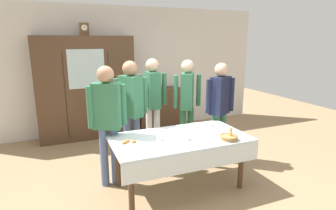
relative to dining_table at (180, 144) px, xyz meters
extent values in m
plane|color=#997A56|center=(0.00, 0.24, -0.64)|extent=(12.00, 12.00, 0.00)
cube|color=silver|center=(0.00, 2.89, 0.71)|extent=(6.40, 0.10, 2.70)
cylinder|color=#4C3321|center=(-0.77, -0.31, -0.29)|extent=(0.07, 0.07, 0.70)
cylinder|color=#4C3321|center=(0.77, -0.31, -0.29)|extent=(0.07, 0.07, 0.70)
cylinder|color=#4C3321|center=(-0.77, 0.38, -0.29)|extent=(0.07, 0.07, 0.70)
cylinder|color=#4C3321|center=(0.77, 0.38, -0.29)|extent=(0.07, 0.07, 0.70)
cube|color=silver|center=(0.00, 0.04, 0.08)|extent=(1.81, 0.97, 0.03)
cube|color=silver|center=(0.00, -0.45, -0.05)|extent=(1.81, 0.01, 0.24)
cube|color=#4C3321|center=(-0.90, 2.59, 0.40)|extent=(1.90, 0.45, 2.08)
cube|color=silver|center=(-0.90, 2.36, 0.81)|extent=(0.68, 0.01, 0.75)
cube|color=black|center=(-1.32, 2.36, 0.29)|extent=(0.01, 0.01, 1.66)
cube|color=black|center=(-0.48, 2.36, 0.29)|extent=(0.01, 0.01, 1.66)
cube|color=brown|center=(-0.87, 2.59, 1.56)|extent=(0.18, 0.10, 0.24)
cylinder|color=white|center=(-0.87, 2.54, 1.59)|extent=(0.11, 0.01, 0.11)
cube|color=black|center=(-0.87, 2.53, 1.60)|extent=(0.00, 0.00, 0.04)
cube|color=black|center=(-0.85, 2.53, 1.59)|extent=(0.05, 0.00, 0.00)
cube|color=#4C3321|center=(0.69, 2.64, -0.18)|extent=(0.98, 0.35, 0.93)
cube|color=#2D5184|center=(0.69, 2.64, 0.30)|extent=(0.15, 0.21, 0.03)
cube|color=#664C7A|center=(0.69, 2.64, 0.33)|extent=(0.15, 0.18, 0.02)
cylinder|color=white|center=(-0.29, 0.01, 0.10)|extent=(0.13, 0.13, 0.01)
cylinder|color=white|center=(-0.29, 0.01, 0.13)|extent=(0.08, 0.08, 0.05)
torus|color=white|center=(-0.26, 0.01, 0.13)|extent=(0.04, 0.01, 0.04)
cylinder|color=white|center=(0.35, 0.32, 0.10)|extent=(0.13, 0.13, 0.01)
cylinder|color=white|center=(0.35, 0.32, 0.13)|extent=(0.08, 0.08, 0.05)
torus|color=white|center=(0.39, 0.32, 0.13)|extent=(0.04, 0.01, 0.04)
cylinder|color=#47230F|center=(0.35, 0.32, 0.15)|extent=(0.06, 0.06, 0.01)
cylinder|color=white|center=(0.44, 0.13, 0.10)|extent=(0.13, 0.13, 0.01)
cylinder|color=white|center=(0.44, 0.13, 0.13)|extent=(0.08, 0.08, 0.05)
torus|color=white|center=(0.48, 0.13, 0.13)|extent=(0.04, 0.01, 0.04)
cylinder|color=#47230F|center=(0.44, 0.13, 0.15)|extent=(0.06, 0.06, 0.01)
cylinder|color=white|center=(0.04, -0.12, 0.10)|extent=(0.13, 0.13, 0.01)
cylinder|color=white|center=(0.04, -0.12, 0.13)|extent=(0.08, 0.08, 0.05)
torus|color=white|center=(0.08, -0.12, 0.13)|extent=(0.04, 0.01, 0.04)
cylinder|color=white|center=(0.61, 0.25, 0.10)|extent=(0.13, 0.13, 0.01)
cylinder|color=white|center=(0.61, 0.25, 0.13)|extent=(0.08, 0.08, 0.05)
torus|color=white|center=(0.64, 0.25, 0.13)|extent=(0.04, 0.01, 0.04)
cylinder|color=#47230F|center=(0.61, 0.25, 0.15)|extent=(0.06, 0.06, 0.01)
cylinder|color=#9E7542|center=(0.55, -0.30, 0.12)|extent=(0.22, 0.22, 0.05)
torus|color=#9E7542|center=(0.55, -0.30, 0.15)|extent=(0.24, 0.24, 0.02)
cylinder|color=tan|center=(0.58, -0.32, 0.20)|extent=(0.03, 0.02, 0.12)
cylinder|color=tan|center=(0.58, -0.30, 0.20)|extent=(0.04, 0.03, 0.12)
cylinder|color=tan|center=(0.58, -0.29, 0.20)|extent=(0.02, 0.03, 0.12)
cylinder|color=white|center=(-0.69, 0.02, 0.10)|extent=(0.28, 0.28, 0.01)
ellipsoid|color=#BC7F3D|center=(-0.63, 0.03, 0.13)|extent=(0.07, 0.05, 0.04)
ellipsoid|color=#BC7F3D|center=(-0.70, 0.08, 0.13)|extent=(0.07, 0.05, 0.04)
ellipsoid|color=#BC7F3D|center=(-0.75, 0.04, 0.13)|extent=(0.07, 0.05, 0.04)
cube|color=silver|center=(0.36, -0.17, 0.10)|extent=(0.10, 0.01, 0.00)
ellipsoid|color=silver|center=(0.42, -0.17, 0.10)|extent=(0.03, 0.02, 0.01)
cube|color=silver|center=(-0.05, 0.32, 0.10)|extent=(0.10, 0.01, 0.00)
ellipsoid|color=silver|center=(0.00, 0.32, 0.10)|extent=(0.03, 0.02, 0.01)
cylinder|color=silver|center=(0.00, 1.32, -0.22)|extent=(0.11, 0.11, 0.84)
cylinder|color=silver|center=(0.15, 1.32, -0.22)|extent=(0.11, 0.11, 0.84)
cube|color=#33704C|center=(0.07, 1.32, 0.51)|extent=(0.22, 0.37, 0.63)
sphere|color=#DBB293|center=(0.07, 1.32, 0.94)|extent=(0.23, 0.23, 0.23)
cylinder|color=#33704C|center=(-0.15, 1.32, 0.51)|extent=(0.08, 0.08, 0.57)
cylinder|color=#33704C|center=(0.29, 1.32, 0.51)|extent=(0.08, 0.08, 0.57)
cylinder|color=slate|center=(-0.94, 0.48, -0.23)|extent=(0.11, 0.11, 0.83)
cylinder|color=slate|center=(-0.79, 0.48, -0.23)|extent=(0.11, 0.11, 0.83)
cube|color=#33704C|center=(-0.86, 0.48, 0.50)|extent=(0.41, 0.34, 0.62)
sphere|color=tan|center=(-0.86, 0.48, 0.92)|extent=(0.22, 0.22, 0.22)
cylinder|color=#33704C|center=(-1.08, 0.48, 0.50)|extent=(0.08, 0.08, 0.56)
cylinder|color=#33704C|center=(-0.64, 0.48, 0.50)|extent=(0.08, 0.08, 0.56)
cylinder|color=#33704C|center=(0.91, 0.59, -0.23)|extent=(0.11, 0.11, 0.81)
cylinder|color=#33704C|center=(1.06, 0.59, -0.23)|extent=(0.11, 0.11, 0.81)
cube|color=#191E38|center=(0.98, 0.59, 0.48)|extent=(0.41, 0.35, 0.61)
sphere|color=tan|center=(0.98, 0.59, 0.90)|extent=(0.22, 0.22, 0.22)
cylinder|color=#191E38|center=(0.76, 0.59, 0.48)|extent=(0.08, 0.08, 0.55)
cylinder|color=#191E38|center=(1.20, 0.59, 0.48)|extent=(0.08, 0.08, 0.55)
cylinder|color=#33704C|center=(0.55, 1.07, -0.23)|extent=(0.11, 0.11, 0.83)
cylinder|color=#33704C|center=(0.70, 1.07, -0.23)|extent=(0.11, 0.11, 0.83)
cube|color=#33704C|center=(0.62, 1.07, 0.50)|extent=(0.36, 0.41, 0.62)
sphere|color=#DBB293|center=(0.62, 1.07, 0.92)|extent=(0.22, 0.22, 0.22)
cylinder|color=#33704C|center=(0.40, 1.07, 0.50)|extent=(0.08, 0.08, 0.56)
cylinder|color=#33704C|center=(0.84, 1.07, 0.50)|extent=(0.08, 0.08, 0.56)
cylinder|color=slate|center=(-0.50, 0.91, -0.22)|extent=(0.11, 0.11, 0.84)
cylinder|color=slate|center=(-0.35, 0.91, -0.22)|extent=(0.11, 0.11, 0.84)
cube|color=#33704C|center=(-0.42, 0.91, 0.52)|extent=(0.34, 0.41, 0.63)
sphere|color=tan|center=(-0.42, 0.91, 0.94)|extent=(0.23, 0.23, 0.23)
cylinder|color=#33704C|center=(-0.64, 0.91, 0.52)|extent=(0.08, 0.08, 0.57)
cylinder|color=#33704C|center=(-0.20, 0.91, 0.52)|extent=(0.08, 0.08, 0.57)
camera|label=1|loc=(-1.46, -3.12, 1.36)|focal=29.38mm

